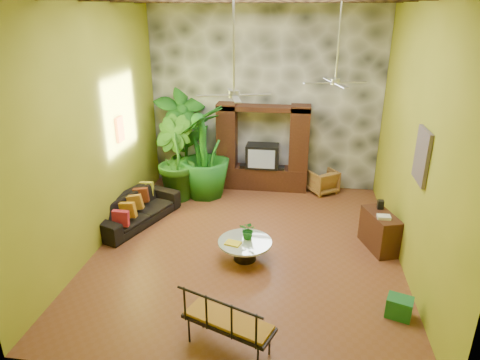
% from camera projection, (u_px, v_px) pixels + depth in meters
% --- Properties ---
extents(ground, '(7.00, 7.00, 0.00)m').
position_uv_depth(ground, '(247.00, 246.00, 8.82)').
color(ground, brown).
rests_on(ground, ground).
extents(back_wall, '(6.00, 0.02, 5.00)m').
position_uv_depth(back_wall, '(265.00, 94.00, 11.11)').
color(back_wall, olive).
rests_on(back_wall, ground).
extents(left_wall, '(0.02, 7.00, 5.00)m').
position_uv_depth(left_wall, '(95.00, 123.00, 8.29)').
color(left_wall, olive).
rests_on(left_wall, ground).
extents(right_wall, '(0.02, 7.00, 5.00)m').
position_uv_depth(right_wall, '(418.00, 135.00, 7.50)').
color(right_wall, olive).
rests_on(right_wall, ground).
extents(stone_accent_wall, '(5.98, 0.10, 4.98)m').
position_uv_depth(stone_accent_wall, '(265.00, 94.00, 11.05)').
color(stone_accent_wall, '#36393E').
rests_on(stone_accent_wall, ground).
extents(entertainment_center, '(2.40, 0.55, 2.30)m').
position_uv_depth(entertainment_center, '(262.00, 154.00, 11.35)').
color(entertainment_center, '#321A0E').
rests_on(entertainment_center, ground).
extents(ceiling_fan_front, '(1.28, 1.28, 1.86)m').
position_uv_depth(ceiling_fan_front, '(234.00, 82.00, 7.22)').
color(ceiling_fan_front, '#BBBCC1').
rests_on(ceiling_fan_front, ceiling).
extents(ceiling_fan_back, '(1.28, 1.28, 1.86)m').
position_uv_depth(ceiling_fan_back, '(336.00, 71.00, 8.45)').
color(ceiling_fan_back, '#BBBCC1').
rests_on(ceiling_fan_back, ceiling).
extents(wall_art_mask, '(0.06, 0.32, 0.55)m').
position_uv_depth(wall_art_mask, '(120.00, 129.00, 9.35)').
color(wall_art_mask, orange).
rests_on(wall_art_mask, left_wall).
extents(wall_art_painting, '(0.06, 0.70, 0.90)m').
position_uv_depth(wall_art_painting, '(422.00, 156.00, 7.03)').
color(wall_art_painting, '#285C94').
rests_on(wall_art_painting, right_wall).
extents(sofa, '(1.61, 2.41, 0.65)m').
position_uv_depth(sofa, '(136.00, 209.00, 9.69)').
color(sofa, black).
rests_on(sofa, ground).
extents(wicker_armchair, '(0.94, 0.94, 0.62)m').
position_uv_depth(wicker_armchair, '(322.00, 181.00, 11.32)').
color(wicker_armchair, olive).
rests_on(wicker_armchair, ground).
extents(tall_plant_a, '(1.72, 1.52, 2.72)m').
position_uv_depth(tall_plant_a, '(184.00, 137.00, 11.44)').
color(tall_plant_a, '#1E641A').
rests_on(tall_plant_a, ground).
extents(tall_plant_b, '(1.49, 1.49, 2.12)m').
position_uv_depth(tall_plant_b, '(174.00, 159.00, 10.73)').
color(tall_plant_b, '#225A17').
rests_on(tall_plant_b, ground).
extents(tall_plant_c, '(1.60, 1.60, 2.37)m').
position_uv_depth(tall_plant_c, '(204.00, 152.00, 10.81)').
color(tall_plant_c, '#1B661A').
rests_on(tall_plant_c, ground).
extents(coffee_table, '(1.04, 1.04, 0.40)m').
position_uv_depth(coffee_table, '(245.00, 248.00, 8.27)').
color(coffee_table, black).
rests_on(coffee_table, ground).
extents(centerpiece_plant, '(0.41, 0.38, 0.36)m').
position_uv_depth(centerpiece_plant, '(248.00, 230.00, 8.24)').
color(centerpiece_plant, '#1B6A1F').
rests_on(centerpiece_plant, coffee_table).
extents(yellow_tray, '(0.33, 0.27, 0.03)m').
position_uv_depth(yellow_tray, '(233.00, 243.00, 8.11)').
color(yellow_tray, gold).
rests_on(yellow_tray, coffee_table).
extents(iron_bench, '(1.40, 0.95, 0.57)m').
position_uv_depth(iron_bench, '(227.00, 321.00, 5.90)').
color(iron_bench, black).
rests_on(iron_bench, ground).
extents(side_console, '(0.72, 1.05, 0.77)m').
position_uv_depth(side_console, '(380.00, 231.00, 8.62)').
color(side_console, '#381A11').
rests_on(side_console, ground).
extents(green_bin, '(0.46, 0.40, 0.34)m').
position_uv_depth(green_bin, '(399.00, 307.00, 6.75)').
color(green_bin, '#207A37').
rests_on(green_bin, ground).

